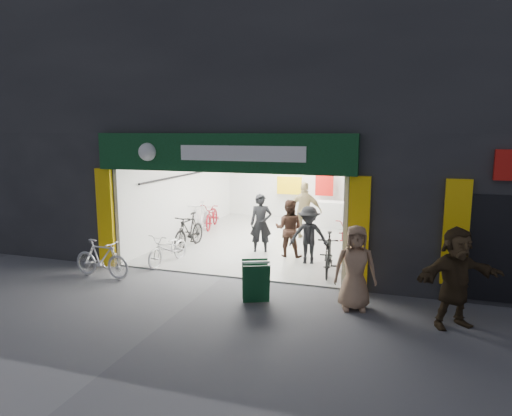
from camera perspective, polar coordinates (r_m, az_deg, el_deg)
The scene contains 17 objects.
ground at distance 11.38m, azimuth -4.24°, elevation -8.60°, with size 60.00×60.00×0.00m, color #56565B.
building at distance 15.34m, azimuth 6.04°, elevation 12.42°, with size 17.00×10.27×8.00m.
bike_left_front at distance 12.53m, azimuth -10.89°, elevation -4.97°, with size 0.57×1.64×0.86m, color silver.
bike_left_midfront at distance 14.03m, azimuth -8.38°, elevation -2.89°, with size 0.51×1.80×1.08m, color black.
bike_left_midback at distance 16.82m, azimuth -5.51°, elevation -0.97°, with size 0.63×1.80×0.95m, color maroon.
bike_left_back at distance 15.84m, azimuth -7.06°, elevation -1.30°, with size 0.54×1.90×1.14m, color silver.
bike_right_front at distance 11.58m, azimuth 9.04°, elevation -5.70°, with size 0.49×1.72×1.03m, color black.
bike_right_mid at distance 14.51m, azimuth 11.18°, elevation -2.94°, with size 0.59×1.68×0.88m, color maroon.
bike_right_back at distance 16.18m, azimuth 11.94°, elevation -1.30°, with size 0.51×1.82×1.09m, color #ABACB0.
parked_bike at distance 11.83m, azimuth -18.74°, elevation -6.01°, with size 0.44×1.57×0.94m, color silver.
customer_a at distance 13.31m, azimuth 0.62°, elevation -1.99°, with size 0.64×0.42×1.75m, color black.
customer_b at distance 12.91m, azimuth 4.12°, elevation -2.59°, with size 0.80×0.63×1.66m, color #382219.
customer_c at distance 12.24m, azimuth 6.60°, elevation -3.47°, with size 1.03×0.59×1.59m, color black.
customer_d at distance 15.08m, azimuth 6.12°, elevation -0.37°, with size 1.11×0.46×1.90m, color #918054.
pedestrian_near at distance 9.37m, azimuth 12.29°, elevation -7.31°, with size 0.84×0.55×1.72m, color #987559.
pedestrian_far at distance 9.09m, azimuth 23.67°, elevation -7.96°, with size 1.73×0.55×1.87m, color #352818.
sandwich_board at distance 9.63m, azimuth -0.03°, elevation -9.05°, with size 0.73×0.74×0.86m.
Camera 1 is at (4.13, -9.99, 3.56)m, focal length 32.00 mm.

